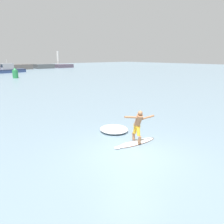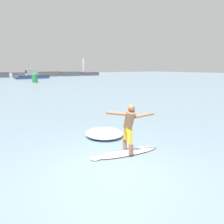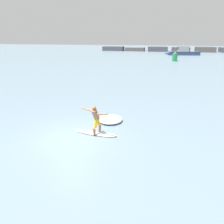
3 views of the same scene
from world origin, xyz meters
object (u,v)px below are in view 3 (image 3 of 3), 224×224
fishing_boat_near_jetty (183,52)px  channel_marker_buoy (175,57)px  surfboard (96,133)px  surfer (96,117)px

fishing_boat_near_jetty → channel_marker_buoy: 14.22m
surfboard → fishing_boat_near_jetty: fishing_boat_near_jetty is taller
surfboard → channel_marker_buoy: (6.07, 34.90, 0.80)m
surfer → fishing_boat_near_jetty: 49.74m
surfboard → surfer: size_ratio=1.51×
surfer → fishing_boat_near_jetty: fishing_boat_near_jetty is taller
surfboard → fishing_boat_near_jetty: 49.65m
surfboard → channel_marker_buoy: 35.43m
fishing_boat_near_jetty → channel_marker_buoy: bearing=-101.6°
surfer → fishing_boat_near_jetty: size_ratio=0.17×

